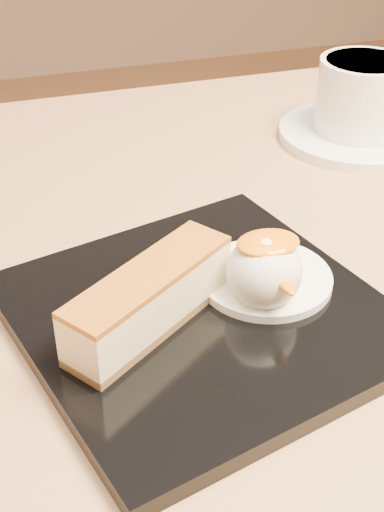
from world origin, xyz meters
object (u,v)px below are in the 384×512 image
object	(u,v)px
cheesecake	(149,299)
saucer	(356,134)
dessert_plate	(201,316)
coffee_cup	(364,94)
table	(240,447)
ice_cream_scoop	(264,271)

from	to	relation	value
cheesecake	saucer	world-z (taller)	cheesecake
dessert_plate	saucer	size ratio (longest dim) A/B	1.47
coffee_cup	dessert_plate	bearing A→B (deg)	-146.79
table	ice_cream_scoop	xyz separation A→B (m)	(-0.00, -0.03, 0.19)
saucer	coffee_cup	size ratio (longest dim) A/B	1.33
dessert_plate	coffee_cup	distance (m)	0.33
cheesecake	dessert_plate	bearing A→B (deg)	-26.73
cheesecake	ice_cream_scoop	xyz separation A→B (m)	(0.08, 0.00, 0.00)
cheesecake	saucer	size ratio (longest dim) A/B	0.80
coffee_cup	ice_cream_scoop	bearing A→B (deg)	-140.81
table	ice_cream_scoop	bearing A→B (deg)	-92.69
ice_cream_scoop	dessert_plate	bearing A→B (deg)	172.87
table	coffee_cup	world-z (taller)	coffee_cup
dessert_plate	cheesecake	xyz separation A→B (m)	(-0.04, -0.01, 0.03)
table	saucer	bearing A→B (deg)	46.69
table	ice_cream_scoop	distance (m)	0.19
dessert_plate	ice_cream_scoop	bearing A→B (deg)	-7.13
table	ice_cream_scoop	world-z (taller)	ice_cream_scoop
dessert_plate	ice_cream_scoop	size ratio (longest dim) A/B	4.55
dessert_plate	table	bearing A→B (deg)	26.38
ice_cream_scoop	coffee_cup	size ratio (longest dim) A/B	0.43
table	cheesecake	distance (m)	0.20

